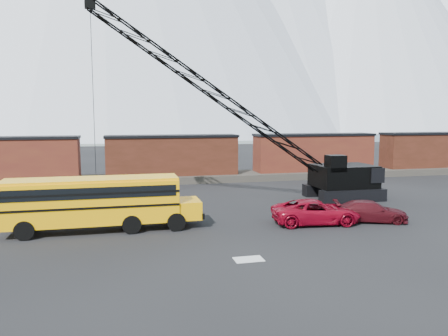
# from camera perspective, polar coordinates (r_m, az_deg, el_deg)

# --- Properties ---
(ground) EXTENTS (160.00, 160.00, 0.00)m
(ground) POSITION_cam_1_polar(r_m,az_deg,el_deg) (24.93, -0.58, -9.09)
(ground) COLOR black
(ground) RESTS_ON ground
(gravel_berm) EXTENTS (120.00, 5.00, 0.70)m
(gravel_berm) POSITION_cam_1_polar(r_m,az_deg,el_deg) (46.14, -6.74, -1.31)
(gravel_berm) COLOR #46403A
(gravel_berm) RESTS_ON ground
(boxcar_west_near) EXTENTS (13.70, 3.10, 4.17)m
(boxcar_west_near) POSITION_cam_1_polar(r_m,az_deg,el_deg) (46.77, -26.64, 1.10)
(boxcar_west_near) COLOR #4D1B16
(boxcar_west_near) RESTS_ON gravel_berm
(boxcar_mid) EXTENTS (13.70, 3.10, 4.17)m
(boxcar_mid) POSITION_cam_1_polar(r_m,az_deg,el_deg) (45.86, -6.78, 1.67)
(boxcar_mid) COLOR #4C2015
(boxcar_mid) RESTS_ON gravel_berm
(boxcar_east_near) EXTENTS (13.70, 3.10, 4.17)m
(boxcar_east_near) POSITION_cam_1_polar(r_m,az_deg,el_deg) (50.32, 11.64, 2.03)
(boxcar_east_near) COLOR #4D1B16
(boxcar_east_near) RESTS_ON gravel_berm
(boxcar_east_far) EXTENTS (13.70, 3.10, 4.17)m
(boxcar_east_far) POSITION_cam_1_polar(r_m,az_deg,el_deg) (58.92, 25.87, 2.17)
(boxcar_east_far) COLOR #4C2015
(boxcar_east_far) RESTS_ON gravel_berm
(snow_patch) EXTENTS (1.40, 0.90, 0.02)m
(snow_patch) POSITION_cam_1_polar(r_m,az_deg,el_deg) (21.35, 3.23, -11.82)
(snow_patch) COLOR silver
(snow_patch) RESTS_ON ground
(school_bus) EXTENTS (11.65, 2.65, 3.19)m
(school_bus) POSITION_cam_1_polar(r_m,az_deg,el_deg) (27.03, -16.04, -4.19)
(school_bus) COLOR #F4A605
(school_bus) RESTS_ON ground
(red_pickup) EXTENTS (5.81, 3.16, 1.54)m
(red_pickup) POSITION_cam_1_polar(r_m,az_deg,el_deg) (28.49, 11.91, -5.61)
(red_pickup) COLOR maroon
(red_pickup) RESTS_ON ground
(maroon_suv) EXTENTS (5.02, 3.30, 1.35)m
(maroon_suv) POSITION_cam_1_polar(r_m,az_deg,el_deg) (30.01, 18.60, -5.38)
(maroon_suv) COLOR #3F0B12
(maroon_suv) RESTS_ON ground
(crawler_crane) EXTENTS (22.91, 4.20, 14.73)m
(crawler_crane) POSITION_cam_1_polar(r_m,az_deg,el_deg) (33.10, 0.42, 8.63)
(crawler_crane) COLOR black
(crawler_crane) RESTS_ON ground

